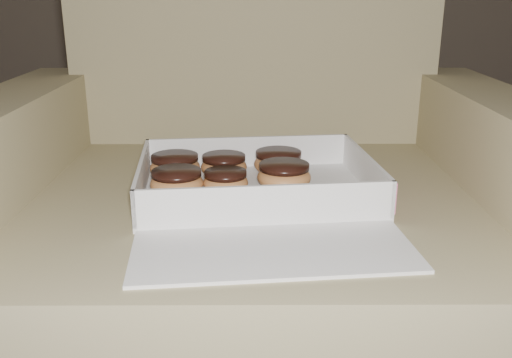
{
  "coord_description": "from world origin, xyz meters",
  "views": [
    {
      "loc": [
        -0.28,
        -0.5,
        0.79
      ],
      "look_at": [
        -0.27,
        0.39,
        0.49
      ],
      "focal_mm": 40.0,
      "sensor_mm": 36.0,
      "label": 1
    }
  ],
  "objects": [
    {
      "name": "crumb_a",
      "position": [
        -0.3,
        0.33,
        0.47
      ],
      "size": [
        0.01,
        0.01,
        0.0
      ],
      "primitive_type": "ellipsoid",
      "color": "black",
      "rests_on": "bakery_box"
    },
    {
      "name": "crumb_d",
      "position": [
        -0.24,
        0.33,
        0.47
      ],
      "size": [
        0.01,
        0.01,
        0.0
      ],
      "primitive_type": "ellipsoid",
      "color": "black",
      "rests_on": "bakery_box"
    },
    {
      "name": "bakery_box",
      "position": [
        -0.27,
        0.35,
        0.47
      ],
      "size": [
        0.42,
        0.48,
        0.06
      ],
      "rotation": [
        0.0,
        0.0,
        0.1
      ],
      "color": "white",
      "rests_on": "armchair"
    },
    {
      "name": "donut_b",
      "position": [
        -0.4,
        0.37,
        0.49
      ],
      "size": [
        0.09,
        0.09,
        0.04
      ],
      "color": "#C67D45",
      "rests_on": "bakery_box"
    },
    {
      "name": "crumb_c",
      "position": [
        -0.32,
        0.35,
        0.47
      ],
      "size": [
        0.01,
        0.01,
        0.0
      ],
      "primitive_type": "ellipsoid",
      "color": "black",
      "rests_on": "bakery_box"
    },
    {
      "name": "donut_f",
      "position": [
        -0.32,
        0.38,
        0.49
      ],
      "size": [
        0.07,
        0.07,
        0.04
      ],
      "color": "#C67D45",
      "rests_on": "bakery_box"
    },
    {
      "name": "donut_c",
      "position": [
        -0.41,
        0.45,
        0.49
      ],
      "size": [
        0.09,
        0.09,
        0.04
      ],
      "color": "#C67D45",
      "rests_on": "bakery_box"
    },
    {
      "name": "donut_d",
      "position": [
        -0.33,
        0.46,
        0.49
      ],
      "size": [
        0.08,
        0.08,
        0.04
      ],
      "color": "#C67D45",
      "rests_on": "bakery_box"
    },
    {
      "name": "donut_a",
      "position": [
        -0.23,
        0.48,
        0.49
      ],
      "size": [
        0.09,
        0.09,
        0.04
      ],
      "color": "#C67D45",
      "rests_on": "bakery_box"
    },
    {
      "name": "donut_e",
      "position": [
        -0.23,
        0.4,
        0.49
      ],
      "size": [
        0.09,
        0.09,
        0.04
      ],
      "color": "#C67D45",
      "rests_on": "bakery_box"
    },
    {
      "name": "crumb_b",
      "position": [
        -0.35,
        0.35,
        0.47
      ],
      "size": [
        0.01,
        0.01,
        0.0
      ],
      "primitive_type": "ellipsoid",
      "color": "black",
      "rests_on": "bakery_box"
    },
    {
      "name": "armchair",
      "position": [
        -0.28,
        0.49,
        0.32
      ],
      "size": [
        0.99,
        0.83,
        1.03
      ],
      "color": "#8A7F58",
      "rests_on": "floor"
    }
  ]
}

